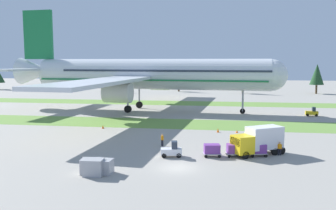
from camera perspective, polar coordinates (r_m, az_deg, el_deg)
The scene contains 20 objects.
ground_plane at distance 41.03m, azimuth 1.46°, elevation -9.88°, with size 400.00×400.00×0.00m, color gray.
grass_strip_near at distance 68.93m, azimuth 4.39°, elevation -3.03°, with size 320.00×11.30×0.01m, color olive.
grass_strip_far at distance 103.13m, azimuth 5.77°, elevation 0.24°, with size 320.00×11.30×0.01m, color olive.
airliner at distance 87.28m, azimuth -3.92°, elevation 4.91°, with size 66.60×82.18×24.75m.
baggage_tug at distance 45.36m, azimuth 0.60°, elevation -7.18°, with size 2.79×1.74×1.97m.
cargo_dolly_lead at distance 45.82m, azimuth 6.94°, elevation -6.95°, with size 2.43×1.87×1.55m.
cargo_dolly_second at distance 46.35m, azimuth 10.51°, elevation -6.86°, with size 2.43×1.87×1.55m.
cargo_dolly_third at distance 47.05m, azimuth 13.99°, elevation -6.74°, with size 2.43×1.87×1.55m.
catering_truck at distance 47.49m, azimuth 14.07°, elevation -5.34°, with size 7.13×5.61×3.58m.
pushback_tractor at distance 85.02m, azimuth 21.77°, elevation -1.07°, with size 2.70×1.51×1.97m.
ground_crew_marshaller at distance 48.18m, azimuth 17.18°, elevation -6.49°, with size 0.55×0.36×1.74m.
ground_crew_loader at distance 51.07m, azimuth -0.91°, elevation -5.43°, with size 0.44×0.41×1.74m.
uld_container_0 at distance 38.99m, azimuth -11.66°, elevation -9.59°, with size 2.00×1.60×1.73m, color #A3A3A8.
uld_container_1 at distance 39.46m, azimuth -10.24°, elevation -9.51°, with size 2.00×1.60×1.53m, color #A3A3A8.
uld_container_2 at distance 39.75m, azimuth -12.10°, elevation -9.40°, with size 2.00×1.60×1.58m, color #A3A3A8.
taxiway_marker_0 at distance 61.41m, azimuth 7.89°, elevation -3.97°, with size 0.44×0.44×0.70m, color orange.
taxiway_marker_1 at distance 61.53m, azimuth 14.08°, elevation -4.21°, with size 0.44×0.44×0.45m, color orange.
taxiway_marker_2 at distance 65.26m, azimuth -10.23°, elevation -3.41°, with size 0.44×0.44×0.61m, color orange.
taxiway_marker_3 at distance 61.55m, azimuth 10.82°, elevation -4.11°, with size 0.44×0.44×0.48m, color orange.
distant_tree_line at distance 140.17m, azimuth 4.99°, elevation 4.72°, with size 186.19×10.20×11.31m.
Camera 1 is at (4.78, -39.00, 11.80)m, focal length 38.64 mm.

